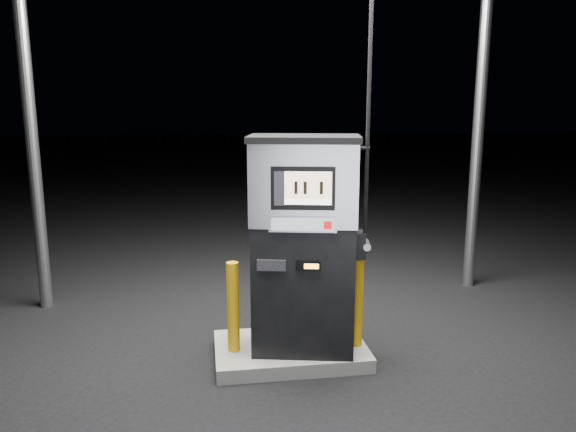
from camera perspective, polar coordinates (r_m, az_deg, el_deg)
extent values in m
plane|color=black|center=(6.22, 0.24, -14.18)|extent=(80.00, 80.00, 0.00)
cube|color=#61615C|center=(6.18, 0.24, -13.55)|extent=(1.60, 1.00, 0.15)
cylinder|color=gray|center=(7.84, -24.60, 7.27)|extent=(0.16, 0.16, 4.50)
cylinder|color=gray|center=(8.47, 18.75, 7.95)|extent=(0.16, 0.16, 4.50)
cube|color=black|center=(5.83, 1.58, -7.20)|extent=(1.13, 0.79, 1.35)
cube|color=silver|center=(5.57, 1.64, 3.36)|extent=(1.15, 0.82, 0.81)
cube|color=black|center=(5.53, 1.67, 7.86)|extent=(1.20, 0.87, 0.06)
cube|color=black|center=(5.26, 1.53, 2.81)|extent=(0.60, 0.16, 0.41)
cube|color=beige|center=(5.24, 2.06, 3.13)|extent=(0.43, 0.10, 0.26)
cube|color=white|center=(5.27, 2.04, 1.44)|extent=(0.43, 0.10, 0.05)
cube|color=silver|center=(5.33, 1.51, -0.86)|extent=(0.64, 0.17, 0.15)
cube|color=#919498|center=(5.31, 1.50, -0.91)|extent=(0.58, 0.13, 0.11)
cube|color=#A70D0B|center=(5.31, 4.07, -0.94)|extent=(0.07, 0.02, 0.08)
cube|color=black|center=(5.43, 2.06, -5.09)|extent=(0.24, 0.07, 0.10)
cube|color=orange|center=(5.42, 2.40, -5.14)|extent=(0.14, 0.03, 0.05)
cube|color=black|center=(5.45, -1.71, -5.03)|extent=(0.28, 0.08, 0.11)
cube|color=black|center=(5.71, 7.31, -2.90)|extent=(0.15, 0.21, 0.27)
cylinder|color=gray|center=(5.71, 7.96, -2.90)|extent=(0.12, 0.25, 0.08)
cylinder|color=black|center=(5.49, 8.32, 15.51)|extent=(0.05, 0.05, 3.35)
cylinder|color=#C98C0B|center=(5.87, -5.59, -9.18)|extent=(0.17, 0.17, 0.95)
cylinder|color=#C98C0B|center=(6.01, 7.03, -8.70)|extent=(0.16, 0.16, 0.95)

